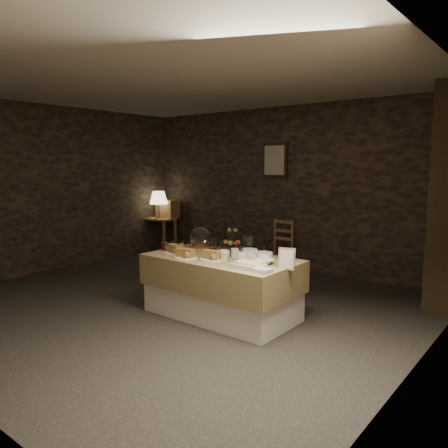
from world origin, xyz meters
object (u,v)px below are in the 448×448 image
Objects in this scene: console_table at (159,225)px; chair at (280,248)px; buffet_table at (221,282)px; table_lamp at (159,198)px; fruit_stand at (232,242)px; wine_rack at (168,209)px; timber_column at (445,199)px.

chair is at bearing 3.76° from console_table.
table_lamp is (-3.15, 2.00, 0.67)m from buffet_table.
fruit_stand is at bearing -29.68° from console_table.
chair is (2.61, 0.17, -0.17)m from console_table.
table_lamp is 0.82× the size of chair.
chair is at bearing 4.95° from table_lamp.
chair is (-0.60, 2.22, -0.03)m from buffet_table.
buffet_table is at bearing -32.68° from console_table.
wine_rack is at bearing 74.48° from console_table.
table_lamp reaches higher than wine_rack.
fruit_stand is at bearing -142.11° from timber_column.
timber_column reaches higher than table_lamp.
console_table is 1.58× the size of wine_rack.
buffet_table is 4.02× the size of wine_rack.
fruit_stand reaches higher than buffet_table.
buffet_table is 0.65× the size of timber_column.
table_lamp is (0.05, -0.05, 0.52)m from console_table.
wine_rack is (0.05, 0.18, 0.30)m from console_table.
table_lamp is at bearing 147.55° from buffet_table.
chair is 0.24× the size of timber_column.
table_lamp is at bearing -175.19° from chair.
wine_rack reaches higher than buffet_table.
console_table is 2.62m from chair.
wine_rack reaches higher than chair.
chair reaches higher than buffet_table.
chair is (2.56, -0.01, -0.47)m from wine_rack.
table_lamp reaches higher than fruit_stand.
fruit_stand is (3.10, -1.98, -0.03)m from wine_rack.
console_table is at bearing 176.38° from timber_column.
wine_rack is 5.05m from timber_column.
fruit_stand is at bearing 100.81° from buffet_table.
buffet_table is at bearing -79.19° from fruit_stand.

